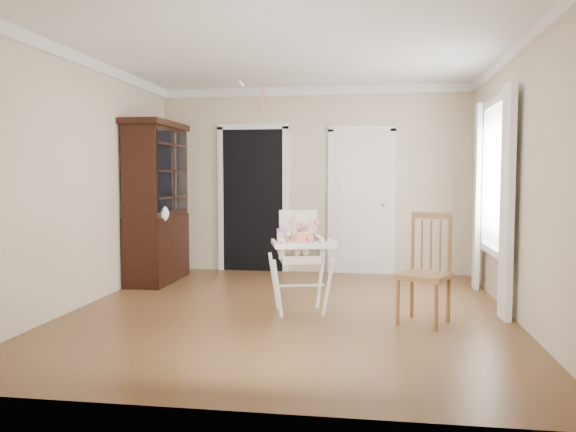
# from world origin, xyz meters

# --- Properties ---
(floor) EXTENTS (5.00, 5.00, 0.00)m
(floor) POSITION_xyz_m (0.00, 0.00, 0.00)
(floor) COLOR brown
(floor) RESTS_ON ground
(ceiling) EXTENTS (5.00, 5.00, 0.00)m
(ceiling) POSITION_xyz_m (0.00, 0.00, 2.70)
(ceiling) COLOR white
(ceiling) RESTS_ON wall_back
(wall_back) EXTENTS (4.50, 0.00, 4.50)m
(wall_back) POSITION_xyz_m (0.00, 2.50, 1.35)
(wall_back) COLOR beige
(wall_back) RESTS_ON floor
(wall_left) EXTENTS (0.00, 5.00, 5.00)m
(wall_left) POSITION_xyz_m (-2.25, 0.00, 1.35)
(wall_left) COLOR beige
(wall_left) RESTS_ON floor
(wall_right) EXTENTS (0.00, 5.00, 5.00)m
(wall_right) POSITION_xyz_m (2.25, 0.00, 1.35)
(wall_right) COLOR beige
(wall_right) RESTS_ON floor
(crown_molding) EXTENTS (4.50, 5.00, 0.12)m
(crown_molding) POSITION_xyz_m (0.00, 0.00, 2.64)
(crown_molding) COLOR white
(crown_molding) RESTS_ON ceiling
(doorway) EXTENTS (1.06, 0.05, 2.22)m
(doorway) POSITION_xyz_m (-0.90, 2.48, 1.11)
(doorway) COLOR black
(doorway) RESTS_ON wall_back
(closet_door) EXTENTS (0.96, 0.09, 2.13)m
(closet_door) POSITION_xyz_m (0.70, 2.48, 1.02)
(closet_door) COLOR white
(closet_door) RESTS_ON wall_back
(window_right) EXTENTS (0.13, 1.84, 2.30)m
(window_right) POSITION_xyz_m (2.18, 0.80, 1.29)
(window_right) COLOR white
(window_right) RESTS_ON wall_right
(high_chair) EXTENTS (0.77, 0.89, 1.08)m
(high_chair) POSITION_xyz_m (0.12, -0.01, 0.66)
(high_chair) COLOR white
(high_chair) RESTS_ON floor
(baby) EXTENTS (0.34, 0.24, 0.45)m
(baby) POSITION_xyz_m (0.12, 0.01, 0.81)
(baby) COLOR beige
(baby) RESTS_ON high_chair
(cake) EXTENTS (0.24, 0.24, 0.11)m
(cake) POSITION_xyz_m (0.20, -0.29, 0.80)
(cake) COLOR silver
(cake) RESTS_ON high_chair
(sippy_cup) EXTENTS (0.07, 0.07, 0.17)m
(sippy_cup) POSITION_xyz_m (-0.06, -0.18, 0.82)
(sippy_cup) COLOR pink
(sippy_cup) RESTS_ON high_chair
(china_cabinet) EXTENTS (0.56, 1.26, 2.13)m
(china_cabinet) POSITION_xyz_m (-1.99, 1.44, 1.06)
(china_cabinet) COLOR black
(china_cabinet) RESTS_ON floor
(dining_chair) EXTENTS (0.57, 0.57, 1.06)m
(dining_chair) POSITION_xyz_m (1.35, -0.25, 0.49)
(dining_chair) COLOR brown
(dining_chair) RESTS_ON floor
(streamer) EXTENTS (0.17, 0.48, 0.15)m
(streamer) POSITION_xyz_m (-0.56, 0.31, 2.40)
(streamer) COLOR pink
(streamer) RESTS_ON ceiling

